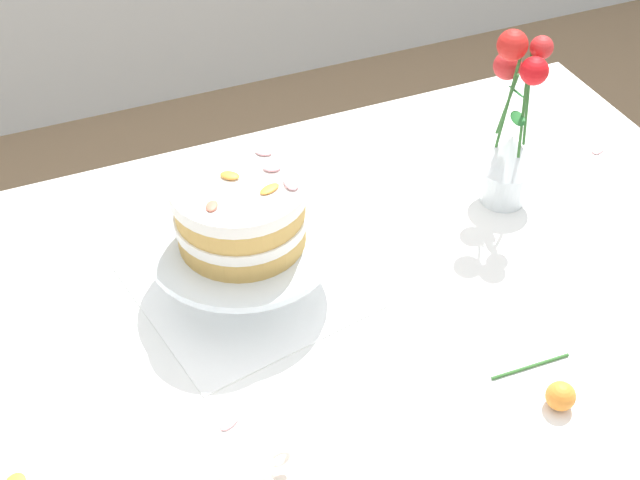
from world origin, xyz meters
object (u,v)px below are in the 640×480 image
Objects in this scene: cake_stand at (243,248)px; layer_cake at (240,211)px; flower_vase at (511,140)px; teacup at (245,475)px; fallen_rose at (559,395)px; dining_table at (369,346)px.

layer_cake is at bearing -8.60° from cake_stand.
teacup is (-0.61, -0.38, -0.10)m from flower_vase.
cake_stand is 0.51m from fallen_rose.
flower_vase is 2.73× the size of teacup.
dining_table is 0.42m from flower_vase.
teacup is at bearing 174.56° from fallen_rose.
cake_stand is at bearing 70.86° from teacup.
fallen_rose is (0.32, -0.39, -0.14)m from layer_cake.
layer_cake is 0.49m from flower_vase.
layer_cake is (0.00, -0.00, 0.07)m from cake_stand.
fallen_rose is at bearing -111.85° from flower_vase.
layer_cake is at bearing 70.83° from teacup.
cake_stand is at bearing 129.71° from fallen_rose.
dining_table is at bearing -35.50° from layer_cake.
flower_vase is at bearing 25.13° from dining_table.
flower_vase reaches higher than layer_cake.
dining_table is 0.27m from cake_stand.
layer_cake is 0.61× the size of flower_vase.
flower_vase is (0.33, 0.15, 0.22)m from dining_table.
fallen_rose is at bearing -59.84° from dining_table.
flower_vase is 0.73m from teacup.
cake_stand is at bearing -175.85° from flower_vase.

